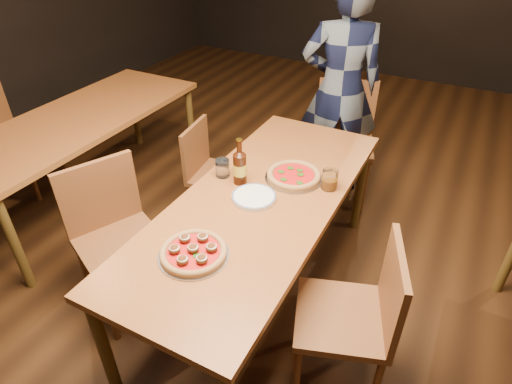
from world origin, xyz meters
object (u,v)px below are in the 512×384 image
at_px(chair_end, 343,144).
at_px(beer_bottle, 240,168).
at_px(pizza_meatball, 193,252).
at_px(chair_nbr_left, 17,135).
at_px(water_glass, 223,168).
at_px(table_main, 260,208).
at_px(chair_main_nw, 121,244).
at_px(chair_main_e, 341,316).
at_px(plate_stack, 254,197).
at_px(table_left, 79,125).
at_px(pizza_margherita, 294,175).
at_px(amber_glass, 330,180).
at_px(diner, 340,90).
at_px(chair_main_sw, 219,175).

bearing_deg(chair_end, beer_bottle, -119.55).
bearing_deg(pizza_meatball, chair_nbr_left, 162.18).
relative_size(chair_end, water_glass, 9.45).
height_order(table_main, chair_main_nw, chair_main_nw).
bearing_deg(chair_main_e, beer_bottle, -136.66).
height_order(chair_end, chair_nbr_left, chair_end).
xyz_separation_m(table_main, chair_end, (0.08, 1.29, -0.19)).
xyz_separation_m(chair_main_nw, chair_end, (0.75, 1.72, 0.01)).
height_order(chair_main_e, plate_stack, chair_main_e).
bearing_deg(water_glass, table_left, 171.91).
xyz_separation_m(table_left, water_glass, (1.40, -0.20, 0.12)).
xyz_separation_m(chair_main_nw, pizza_margherita, (0.75, 0.70, 0.29)).
relative_size(table_main, plate_stack, 8.32).
height_order(beer_bottle, water_glass, beer_bottle).
height_order(chair_main_nw, chair_nbr_left, chair_nbr_left).
bearing_deg(amber_glass, pizza_margherita, -179.50).
relative_size(chair_main_nw, chair_main_e, 1.04).
distance_m(chair_end, beer_bottle, 1.28).
height_order(table_left, pizza_margherita, pizza_margherita).
xyz_separation_m(water_glass, diner, (0.27, 1.33, 0.07)).
distance_m(chair_end, pizza_meatball, 1.86).
height_order(chair_main_nw, pizza_meatball, chair_main_nw).
height_order(chair_end, plate_stack, chair_end).
relative_size(plate_stack, diner, 0.14).
height_order(chair_main_nw, amber_glass, chair_main_nw).
relative_size(chair_main_sw, chair_main_e, 0.89).
height_order(water_glass, amber_glass, amber_glass).
relative_size(chair_end, pizza_margherita, 2.92).
bearing_deg(chair_end, plate_stack, -112.32).
bearing_deg(plate_stack, chair_main_e, -25.63).
bearing_deg(pizza_margherita, table_main, -107.78).
relative_size(chair_main_sw, pizza_margherita, 2.45).
height_order(pizza_meatball, diner, diner).
xyz_separation_m(chair_end, plate_stack, (-0.11, -1.31, 0.27)).
distance_m(pizza_meatball, diner, 1.98).
relative_size(pizza_meatball, diner, 0.19).
bearing_deg(water_glass, chair_main_e, -25.32).
xyz_separation_m(pizza_margherita, water_glass, (-0.38, -0.16, 0.03)).
height_order(chair_end, diner, diner).
bearing_deg(chair_nbr_left, pizza_meatball, -123.03).
distance_m(chair_main_nw, amber_glass, 1.24).
bearing_deg(table_main, table_left, 169.99).
relative_size(chair_main_nw, pizza_margherita, 2.86).
distance_m(table_main, amber_glass, 0.42).
bearing_deg(chair_main_nw, table_left, 79.43).
xyz_separation_m(beer_bottle, diner, (0.14, 1.35, 0.02)).
bearing_deg(plate_stack, water_glass, 155.40).
distance_m(plate_stack, amber_glass, 0.44).
relative_size(chair_nbr_left, pizza_meatball, 2.96).
bearing_deg(chair_nbr_left, table_main, -109.80).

